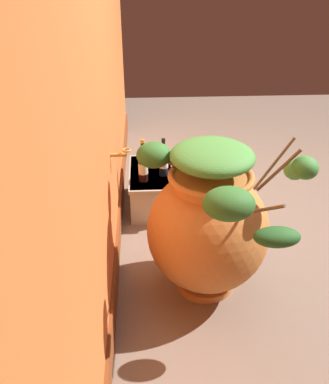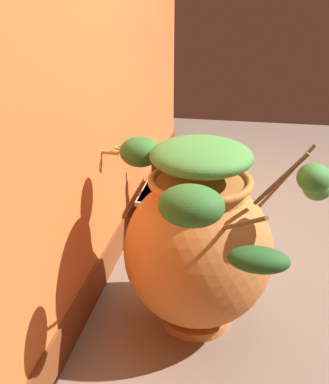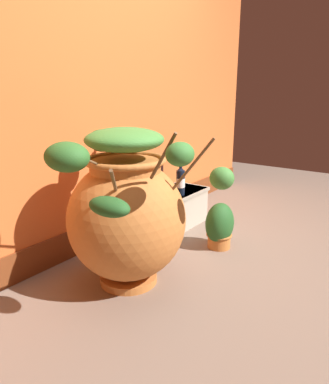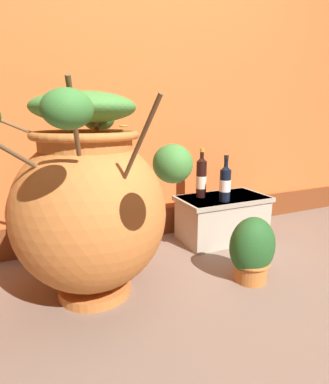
% 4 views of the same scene
% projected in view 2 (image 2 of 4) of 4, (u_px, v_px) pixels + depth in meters
% --- Properties ---
extents(ground_plane, '(7.00, 7.00, 0.00)m').
position_uv_depth(ground_plane, '(293.00, 275.00, 2.58)').
color(ground_plane, '#7A6656').
extents(back_wall, '(4.40, 0.33, 2.60)m').
position_uv_depth(back_wall, '(88.00, 48.00, 2.24)').
color(back_wall, '#D6662D').
rests_on(back_wall, ground_plane).
extents(terracotta_urn, '(0.88, 1.01, 0.98)m').
position_uv_depth(terracotta_urn, '(199.00, 240.00, 2.03)').
color(terracotta_urn, '#C17033').
rests_on(terracotta_urn, ground_plane).
extents(stone_ledge, '(0.63, 0.35, 0.31)m').
position_uv_depth(stone_ledge, '(169.00, 203.00, 3.09)').
color(stone_ledge, '#B2A893').
rests_on(stone_ledge, ground_plane).
extents(wine_bottle_left, '(0.07, 0.07, 0.34)m').
position_uv_depth(wine_bottle_left, '(157.00, 174.00, 2.85)').
color(wine_bottle_left, black).
rests_on(wine_bottle_left, stone_ledge).
extents(wine_bottle_middle, '(0.07, 0.07, 0.31)m').
position_uv_depth(wine_bottle_middle, '(182.00, 173.00, 2.91)').
color(wine_bottle_middle, black).
rests_on(wine_bottle_middle, stone_ledge).
extents(potted_shrub, '(0.26, 0.21, 0.36)m').
position_uv_depth(potted_shrub, '(244.00, 222.00, 2.83)').
color(potted_shrub, '#C17033').
rests_on(potted_shrub, ground_plane).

